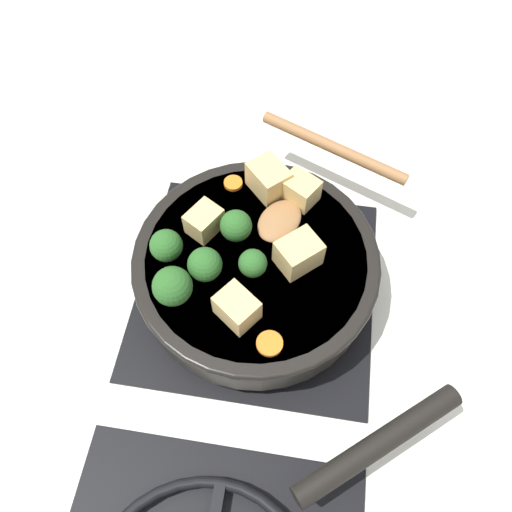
{
  "coord_description": "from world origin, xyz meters",
  "views": [
    {
      "loc": [
        -0.05,
        0.3,
        0.6
      ],
      "look_at": [
        0.0,
        0.0,
        0.08
      ],
      "focal_mm": 35.0,
      "sensor_mm": 36.0,
      "label": 1
    }
  ],
  "objects": [
    {
      "name": "ground_plane",
      "position": [
        0.0,
        0.0,
        0.0
      ],
      "size": [
        2.4,
        2.4,
        0.0
      ],
      "primitive_type": "plane",
      "color": "silver"
    },
    {
      "name": "broccoli_floret_east_rim",
      "position": [
        0.03,
        -0.02,
        0.11
      ],
      "size": [
        0.04,
        0.04,
        0.05
      ],
      "color": "#709956",
      "rests_on": "skillet_pan"
    },
    {
      "name": "tofu_cube_east_chunk",
      "position": [
        0.0,
        -0.1,
        0.1
      ],
      "size": [
        0.06,
        0.06,
        0.04
      ],
      "primitive_type": "cube",
      "rotation": [
        0.0,
        0.0,
        2.34
      ],
      "color": "#DBB770",
      "rests_on": "skillet_pan"
    },
    {
      "name": "carrot_slice_orange_thin",
      "position": [
        -0.03,
        0.11,
        0.09
      ],
      "size": [
        0.03,
        0.03,
        0.01
      ],
      "primitive_type": "cylinder",
      "color": "orange",
      "rests_on": "skillet_pan"
    },
    {
      "name": "tofu_cube_center_large",
      "position": [
        -0.04,
        -0.09,
        0.1
      ],
      "size": [
        0.05,
        0.05,
        0.03
      ],
      "primitive_type": "cube",
      "rotation": [
        0.0,
        0.0,
        5.73
      ],
      "color": "#DBB770",
      "rests_on": "skillet_pan"
    },
    {
      "name": "front_burner_grate",
      "position": [
        0.0,
        0.0,
        0.01
      ],
      "size": [
        0.31,
        0.31,
        0.03
      ],
      "color": "black",
      "rests_on": "ground_plane"
    },
    {
      "name": "wooden_spoon",
      "position": [
        -0.05,
        -0.12,
        0.09
      ],
      "size": [
        0.2,
        0.22,
        0.02
      ],
      "color": "olive",
      "rests_on": "skillet_pan"
    },
    {
      "name": "broccoli_floret_north_edge",
      "position": [
        0.1,
        0.02,
        0.11
      ],
      "size": [
        0.04,
        0.04,
        0.05
      ],
      "color": "#709956",
      "rests_on": "skillet_pan"
    },
    {
      "name": "broccoli_floret_center_top",
      "position": [
        0.08,
        0.07,
        0.11
      ],
      "size": [
        0.04,
        0.04,
        0.05
      ],
      "color": "#709956",
      "rests_on": "skillet_pan"
    },
    {
      "name": "tofu_cube_near_handle",
      "position": [
        0.01,
        0.08,
        0.1
      ],
      "size": [
        0.06,
        0.05,
        0.03
      ],
      "primitive_type": "cube",
      "rotation": [
        0.0,
        0.0,
        2.5
      ],
      "color": "#DBB770",
      "rests_on": "skillet_pan"
    },
    {
      "name": "tofu_cube_back_piece",
      "position": [
        -0.05,
        -0.0,
        0.1
      ],
      "size": [
        0.06,
        0.06,
        0.04
      ],
      "primitive_type": "cube",
      "rotation": [
        0.0,
        0.0,
        3.88
      ],
      "color": "#DBB770",
      "rests_on": "skillet_pan"
    },
    {
      "name": "broccoli_floret_west_rim",
      "position": [
        -0.0,
        0.02,
        0.11
      ],
      "size": [
        0.03,
        0.03,
        0.04
      ],
      "color": "#709956",
      "rests_on": "skillet_pan"
    },
    {
      "name": "tofu_cube_west_chunk",
      "position": [
        0.07,
        -0.03,
        0.1
      ],
      "size": [
        0.05,
        0.05,
        0.03
      ],
      "primitive_type": "cube",
      "rotation": [
        0.0,
        0.0,
        4.18
      ],
      "color": "#DBB770",
      "rests_on": "skillet_pan"
    },
    {
      "name": "broccoli_floret_near_spoon",
      "position": [
        0.05,
        0.04,
        0.11
      ],
      "size": [
        0.04,
        0.04,
        0.05
      ],
      "color": "#709956",
      "rests_on": "skillet_pan"
    },
    {
      "name": "carrot_slice_near_center",
      "position": [
        0.05,
        -0.1,
        0.09
      ],
      "size": [
        0.02,
        0.02,
        0.01
      ],
      "primitive_type": "cylinder",
      "color": "orange",
      "rests_on": "skillet_pan"
    },
    {
      "name": "skillet_pan",
      "position": [
        -0.0,
        0.0,
        0.06
      ],
      "size": [
        0.39,
        0.41,
        0.06
      ],
      "color": "black",
      "rests_on": "front_burner_grate"
    }
  ]
}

